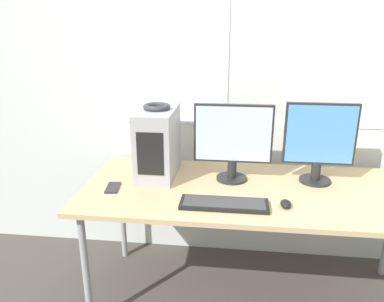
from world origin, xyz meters
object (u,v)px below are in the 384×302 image
object	(u,v)px
monitor_right_near	(319,141)
mouse	(286,204)
monitor_main	(233,140)
keyboard	(224,204)
headphones	(157,107)
pc_tower	(158,143)
cell_phone	(113,188)

from	to	relation	value
monitor_right_near	mouse	world-z (taller)	monitor_right_near
monitor_main	keyboard	bearing A→B (deg)	-95.18
headphones	mouse	size ratio (longest dim) A/B	1.93
monitor_main	monitor_right_near	size ratio (longest dim) A/B	0.97
headphones	keyboard	world-z (taller)	headphones
pc_tower	mouse	distance (m)	0.85
pc_tower	monitor_right_near	size ratio (longest dim) A/B	0.89
pc_tower	monitor_main	size ratio (longest dim) A/B	0.92
headphones	keyboard	bearing A→B (deg)	-42.10
monitor_main	cell_phone	world-z (taller)	monitor_main
monitor_right_near	keyboard	distance (m)	0.70
monitor_right_near	mouse	distance (m)	0.48
pc_tower	headphones	bearing A→B (deg)	90.00
pc_tower	cell_phone	world-z (taller)	pc_tower
monitor_main	monitor_right_near	bearing A→B (deg)	2.93
pc_tower	monitor_right_near	bearing A→B (deg)	-0.12
keyboard	cell_phone	world-z (taller)	keyboard
monitor_main	keyboard	xyz separation A→B (m)	(-0.03, -0.36, -0.24)
pc_tower	headphones	size ratio (longest dim) A/B	2.62
monitor_right_near	keyboard	bearing A→B (deg)	-144.27
monitor_main	cell_phone	size ratio (longest dim) A/B	3.00
mouse	monitor_right_near	bearing A→B (deg)	58.98
monitor_right_near	cell_phone	xyz separation A→B (m)	(-1.18, -0.24, -0.25)
cell_phone	monitor_main	bearing A→B (deg)	9.52
keyboard	cell_phone	distance (m)	0.67
monitor_main	pc_tower	bearing A→B (deg)	176.57
mouse	cell_phone	bearing A→B (deg)	173.06
headphones	monitor_right_near	distance (m)	0.98
headphones	mouse	xyz separation A→B (m)	(0.75, -0.36, -0.42)
monitor_main	keyboard	world-z (taller)	monitor_main
monitor_right_near	headphones	bearing A→B (deg)	179.83
headphones	monitor_main	size ratio (longest dim) A/B	0.35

